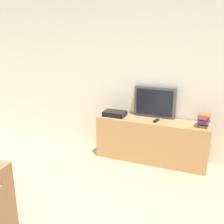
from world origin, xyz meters
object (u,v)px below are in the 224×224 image
book_stack (204,120)px  remote_on_stand (156,121)px  set_top_box (115,114)px  tv_stand (151,140)px  television (155,102)px

book_stack → remote_on_stand: (-0.68, -0.02, -0.09)m
remote_on_stand → set_top_box: 0.69m
remote_on_stand → set_top_box: bearing=178.2°
book_stack → set_top_box: size_ratio=0.65×
tv_stand → television: television is taller
tv_stand → remote_on_stand: size_ratio=11.68×
tv_stand → book_stack: book_stack is taller
television → book_stack: size_ratio=2.86×
book_stack → remote_on_stand: bearing=-178.4°
tv_stand → remote_on_stand: remote_on_stand is taller
television → set_top_box: 0.67m
television → book_stack: (0.76, -0.20, -0.15)m
television → remote_on_stand: bearing=-68.3°
television → set_top_box: size_ratio=1.87×
tv_stand → book_stack: size_ratio=7.55×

